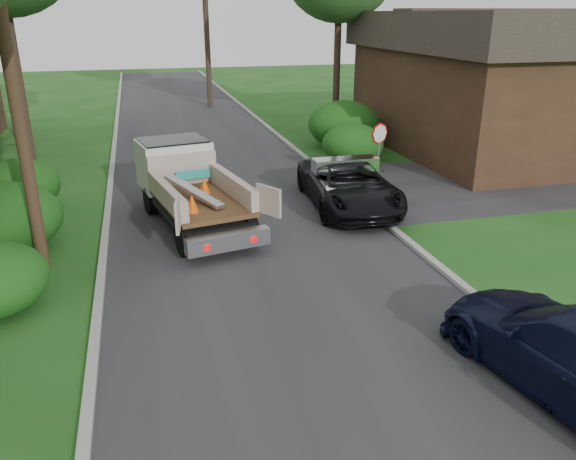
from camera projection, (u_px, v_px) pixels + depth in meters
The scene contains 14 objects.
ground at pixel (313, 345), 10.90m from camera, with size 120.00×120.00×0.00m, color #194A15.
road at pixel (229, 194), 19.91m from camera, with size 8.00×90.00×0.02m, color #28282B.
side_street at pixel (538, 178), 21.89m from camera, with size 16.00×7.00×0.02m, color #28282B.
curb_left at pixel (109, 202), 18.90m from camera, with size 0.20×90.00×0.12m, color #9E9E99.
curb_right at pixel (338, 184), 20.87m from camera, with size 0.20×90.00×0.12m, color #9E9E99.
stop_sign at pixel (379, 143), 19.61m from camera, with size 0.71×0.32×2.48m.
utility_pole at pixel (8, 55), 12.20m from camera, with size 2.42×1.25×10.00m.
house_right at pixel (495, 80), 25.49m from camera, with size 9.72×12.96×6.20m.
hedge_left_b at pixel (6, 218), 14.85m from camera, with size 2.86×2.86×1.87m, color #174510.
hedge_left_c at pixel (18, 186), 17.96m from camera, with size 2.60×2.60×1.70m, color #174510.
hedge_right_a at pixel (353, 144), 23.70m from camera, with size 2.60×2.60×1.70m, color #174510.
hedge_right_b at pixel (344, 124), 26.48m from camera, with size 3.38×3.38×2.21m, color #174510.
flatbed_truck at pixel (185, 179), 17.27m from camera, with size 3.60×6.34×2.27m.
black_pickup at pixel (349, 184), 18.39m from camera, with size 2.54×5.50×1.53m, color black.
Camera 1 is at (-2.88, -8.91, 6.02)m, focal length 35.00 mm.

